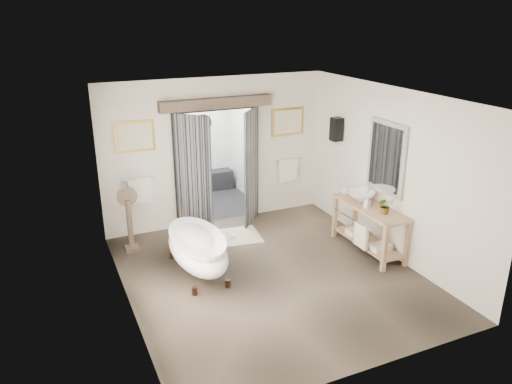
{
  "coord_description": "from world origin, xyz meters",
  "views": [
    {
      "loc": [
        -3.15,
        -6.41,
        4.07
      ],
      "look_at": [
        0.0,
        0.6,
        1.25
      ],
      "focal_mm": 35.0,
      "sensor_mm": 36.0,
      "label": 1
    }
  ],
  "objects_px": {
    "vanity": "(369,225)",
    "basin": "(361,196)",
    "rug": "(228,237)",
    "clawfoot_tub": "(197,248)"
  },
  "relations": [
    {
      "from": "rug",
      "to": "basin",
      "type": "bearing_deg",
      "value": -30.45
    },
    {
      "from": "clawfoot_tub",
      "to": "vanity",
      "type": "relative_size",
      "value": 1.15
    },
    {
      "from": "rug",
      "to": "basin",
      "type": "xyz_separation_m",
      "value": [
        2.08,
        -1.22,
        0.93
      ]
    },
    {
      "from": "clawfoot_tub",
      "to": "vanity",
      "type": "distance_m",
      "value": 3.03
    },
    {
      "from": "vanity",
      "to": "rug",
      "type": "height_order",
      "value": "vanity"
    },
    {
      "from": "clawfoot_tub",
      "to": "rug",
      "type": "height_order",
      "value": "clawfoot_tub"
    },
    {
      "from": "vanity",
      "to": "clawfoot_tub",
      "type": "bearing_deg",
      "value": 170.44
    },
    {
      "from": "rug",
      "to": "basin",
      "type": "height_order",
      "value": "basin"
    },
    {
      "from": "clawfoot_tub",
      "to": "basin",
      "type": "distance_m",
      "value": 3.06
    },
    {
      "from": "vanity",
      "to": "basin",
      "type": "distance_m",
      "value": 0.53
    }
  ]
}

